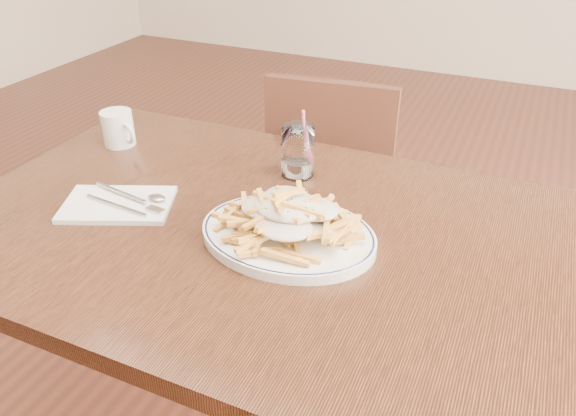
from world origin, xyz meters
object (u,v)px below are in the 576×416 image
at_px(fries_plate, 288,235).
at_px(loaded_fries, 288,212).
at_px(chair_far, 334,181).
at_px(water_glass, 298,154).
at_px(table, 251,254).
at_px(coffee_mug, 118,128).

bearing_deg(fries_plate, loaded_fries, 0.00).
height_order(chair_far, water_glass, water_glass).
distance_m(chair_far, fries_plate, 0.81).
distance_m(loaded_fries, water_glass, 0.26).
bearing_deg(table, water_glass, 88.52).
bearing_deg(water_glass, coffee_mug, -175.90).
relative_size(chair_far, water_glass, 5.27).
bearing_deg(loaded_fries, coffee_mug, 158.95).
height_order(table, water_glass, water_glass).
bearing_deg(fries_plate, chair_far, 102.77).
relative_size(chair_far, loaded_fries, 3.33).
bearing_deg(coffee_mug, chair_far, 53.19).
height_order(table, fries_plate, fries_plate).
xyz_separation_m(loaded_fries, coffee_mug, (-0.56, 0.21, -0.02)).
height_order(fries_plate, loaded_fries, loaded_fries).
height_order(table, loaded_fries, loaded_fries).
bearing_deg(loaded_fries, fries_plate, 180.00).
relative_size(fries_plate, coffee_mug, 3.74).
xyz_separation_m(table, fries_plate, (0.09, -0.03, 0.09)).
bearing_deg(chair_far, water_glass, -80.85).
height_order(fries_plate, water_glass, water_glass).
bearing_deg(table, loaded_fries, -15.92).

